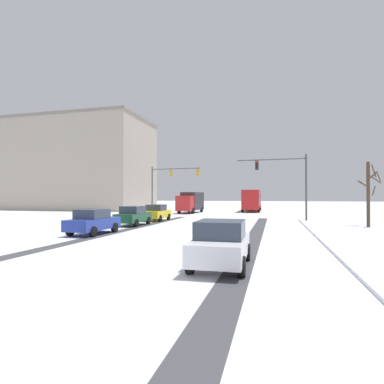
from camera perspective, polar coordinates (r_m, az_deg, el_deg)
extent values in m
cube|color=#424247|center=(19.14, 11.23, -8.12)|extent=(0.92, 32.85, 0.01)
cube|color=#424247|center=(21.76, -14.16, -7.22)|extent=(0.91, 32.85, 0.01)
cube|color=white|center=(18.16, 28.96, -8.27)|extent=(4.00, 32.85, 0.12)
cylinder|color=#47474C|center=(32.02, 20.11, 0.71)|extent=(0.18, 0.18, 6.50)
cylinder|color=#47474C|center=(32.19, 14.13, 5.76)|extent=(6.66, 0.35, 0.12)
cube|color=black|center=(32.22, 11.75, 4.77)|extent=(0.33, 0.25, 0.90)
sphere|color=red|center=(32.09, 11.73, 5.33)|extent=(0.20, 0.20, 0.20)
sphere|color=black|center=(32.06, 11.73, 4.79)|extent=(0.20, 0.20, 0.20)
sphere|color=black|center=(32.04, 11.73, 4.26)|extent=(0.20, 0.20, 0.20)
cylinder|color=#47474C|center=(43.00, -7.28, 0.31)|extent=(0.18, 0.18, 6.50)
cylinder|color=#47474C|center=(41.73, -3.01, 4.26)|extent=(6.90, 0.67, 0.12)
cube|color=#B79319|center=(41.95, -3.88, 3.48)|extent=(0.34, 0.26, 0.90)
sphere|color=red|center=(42.12, -3.80, 3.87)|extent=(0.20, 0.20, 0.20)
sphere|color=black|center=(42.09, -3.80, 3.46)|extent=(0.20, 0.20, 0.20)
sphere|color=black|center=(42.07, -3.80, 3.06)|extent=(0.20, 0.20, 0.20)
cube|color=#B79319|center=(40.61, 1.06, 3.62)|extent=(0.34, 0.26, 0.90)
sphere|color=red|center=(40.78, 1.13, 4.02)|extent=(0.20, 0.20, 0.20)
sphere|color=black|center=(40.76, 1.13, 3.60)|extent=(0.20, 0.20, 0.20)
sphere|color=black|center=(40.74, 1.13, 3.18)|extent=(0.20, 0.20, 0.20)
cube|color=yellow|center=(31.52, -6.44, -4.00)|extent=(1.73, 4.11, 0.70)
cube|color=#2D3847|center=(31.35, -6.54, -2.83)|extent=(1.57, 1.91, 0.60)
cylinder|color=black|center=(33.02, -6.97, -4.46)|extent=(0.22, 0.64, 0.64)
cylinder|color=black|center=(32.47, -4.31, -4.53)|extent=(0.22, 0.64, 0.64)
cylinder|color=black|center=(30.67, -8.70, -4.75)|extent=(0.22, 0.64, 0.64)
cylinder|color=black|center=(30.07, -5.86, -4.83)|extent=(0.22, 0.64, 0.64)
cube|color=#194C2D|center=(26.77, -10.63, -4.58)|extent=(1.73, 4.11, 0.70)
cube|color=#2D3847|center=(26.60, -10.76, -3.20)|extent=(1.57, 1.91, 0.60)
cylinder|color=black|center=(28.29, -11.03, -5.08)|extent=(0.22, 0.64, 0.64)
cylinder|color=black|center=(27.64, -7.99, -5.19)|extent=(0.22, 0.64, 0.64)
cylinder|color=black|center=(26.02, -13.43, -5.45)|extent=(0.22, 0.64, 0.64)
cylinder|color=black|center=(25.31, -10.18, -5.59)|extent=(0.22, 0.64, 0.64)
cube|color=#233899|center=(21.31, -17.53, -5.54)|extent=(1.77, 4.13, 0.70)
cube|color=#2D3847|center=(21.14, -17.75, -3.82)|extent=(1.59, 1.93, 0.60)
cylinder|color=black|center=(22.84, -17.48, -6.10)|extent=(0.23, 0.64, 0.64)
cylinder|color=black|center=(22.00, -13.94, -6.32)|extent=(0.23, 0.64, 0.64)
cylinder|color=black|center=(20.77, -21.35, -6.62)|extent=(0.23, 0.64, 0.64)
cylinder|color=black|center=(19.85, -17.60, -6.92)|extent=(0.23, 0.64, 0.64)
cube|color=silver|center=(11.14, 5.38, -10.02)|extent=(1.77, 4.13, 0.70)
cube|color=#2D3847|center=(10.91, 5.26, -6.78)|extent=(1.59, 1.93, 0.60)
cylinder|color=black|center=(12.57, 2.53, -10.58)|extent=(0.23, 0.64, 0.64)
cylinder|color=black|center=(12.37, 10.02, -10.73)|extent=(0.23, 0.64, 0.64)
cylinder|color=black|center=(10.14, -0.32, -12.98)|extent=(0.23, 0.64, 0.64)
cylinder|color=black|center=(9.88, 9.06, -13.29)|extent=(0.23, 0.64, 0.64)
cube|color=#B21E1E|center=(51.38, 10.90, -1.32)|extent=(2.63, 11.03, 2.90)
cube|color=#283342|center=(51.37, 10.90, -0.93)|extent=(2.66, 10.15, 0.90)
cylinder|color=black|center=(47.52, 12.08, -3.12)|extent=(0.31, 0.96, 0.96)
cylinder|color=black|center=(47.66, 9.22, -3.12)|extent=(0.31, 0.96, 0.96)
cylinder|color=black|center=(54.66, 12.33, -2.80)|extent=(0.31, 0.96, 0.96)
cylinder|color=black|center=(54.78, 9.85, -2.81)|extent=(0.31, 0.96, 0.96)
cube|color=red|center=(43.21, -1.28, -2.06)|extent=(2.17, 2.27, 2.10)
cube|color=#333338|center=(46.74, 0.10, -1.65)|extent=(2.36, 5.27, 2.60)
cylinder|color=black|center=(43.37, 0.17, -3.44)|extent=(0.31, 0.85, 0.84)
cylinder|color=black|center=(43.98, -2.37, -3.41)|extent=(0.31, 0.85, 0.84)
cylinder|color=black|center=(47.88, 1.75, -3.19)|extent=(0.31, 0.85, 0.84)
cylinder|color=black|center=(48.43, -0.57, -3.16)|extent=(0.31, 0.85, 0.84)
cylinder|color=#4C3828|center=(28.27, 29.47, -0.41)|extent=(0.26, 0.26, 5.16)
cylinder|color=#4C3828|center=(28.18, 30.89, 2.44)|extent=(0.73, 1.38, 0.73)
cylinder|color=#4C3828|center=(28.03, 28.57, 1.41)|extent=(0.42, 1.05, 0.52)
cylinder|color=#4C3828|center=(28.36, 30.23, 0.18)|extent=(0.12, 0.84, 0.75)
cylinder|color=#4C3828|center=(27.93, 30.42, 2.03)|extent=(1.06, 0.83, 0.63)
cylinder|color=#4C3828|center=(28.52, 30.21, 2.70)|extent=(0.32, 0.91, 0.48)
cylinder|color=#4C3828|center=(28.19, 30.23, 3.37)|extent=(0.60, 0.78, 1.01)
cube|color=#A89E8E|center=(62.04, -19.65, 4.41)|extent=(24.82, 14.25, 15.99)
cube|color=gray|center=(63.31, -19.61, 11.87)|extent=(25.12, 14.55, 0.50)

